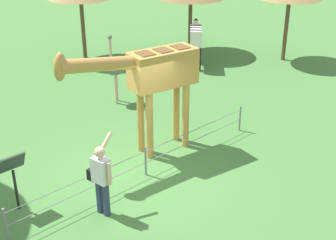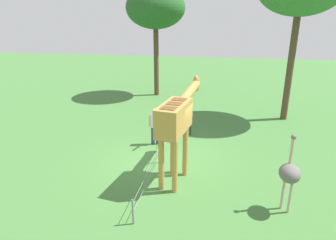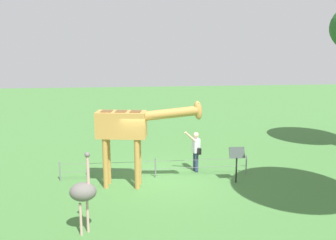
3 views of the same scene
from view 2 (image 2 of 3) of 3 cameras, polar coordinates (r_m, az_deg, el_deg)
ground_plane at (r=11.14m, az=-0.51°, el=-8.28°), size 60.00×60.00×0.00m
giraffe at (r=9.37m, az=1.75°, el=0.24°), size 3.67×1.08×3.08m
visitor at (r=12.36m, az=-2.47°, el=-0.82°), size 0.67×0.57×1.68m
ostrich at (r=8.73m, az=22.37°, el=-9.49°), size 0.70×0.56×2.25m
tree_northeast at (r=19.92m, az=-2.41°, el=20.71°), size 3.76×3.76×6.97m
info_sign at (r=13.30m, az=4.39°, el=0.85°), size 0.56×0.21×1.32m
wire_fence at (r=10.99m, az=-1.55°, el=-6.32°), size 7.05×0.05×0.75m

